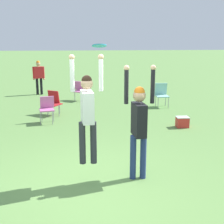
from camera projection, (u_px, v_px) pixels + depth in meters
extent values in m
plane|color=#608C47|center=(96.00, 185.00, 5.90)|extent=(120.00, 120.00, 0.00)
cylinder|color=#2D2D38|center=(82.00, 143.00, 5.78)|extent=(0.12, 0.12, 0.80)
cylinder|color=#2D2D38|center=(93.00, 143.00, 5.80)|extent=(0.12, 0.12, 0.80)
cube|color=white|center=(87.00, 107.00, 5.63)|extent=(0.25, 0.48, 0.57)
sphere|color=tan|center=(87.00, 84.00, 5.53)|extent=(0.22, 0.22, 0.22)
sphere|color=black|center=(87.00, 80.00, 5.52)|extent=(0.18, 0.18, 0.18)
cylinder|color=white|center=(72.00, 75.00, 5.47)|extent=(0.08, 0.08, 0.60)
sphere|color=tan|center=(72.00, 57.00, 5.40)|extent=(0.10, 0.10, 0.10)
cylinder|color=white|center=(101.00, 74.00, 5.52)|extent=(0.08, 0.08, 0.60)
sphere|color=tan|center=(101.00, 57.00, 5.45)|extent=(0.10, 0.10, 0.10)
cylinder|color=navy|center=(133.00, 157.00, 6.06)|extent=(0.12, 0.12, 0.89)
cylinder|color=navy|center=(143.00, 157.00, 6.08)|extent=(0.12, 0.12, 0.89)
cube|color=black|center=(139.00, 120.00, 5.89)|extent=(0.24, 0.46, 0.63)
sphere|color=tan|center=(139.00, 96.00, 5.78)|extent=(0.24, 0.24, 0.24)
sphere|color=orange|center=(139.00, 92.00, 5.77)|extent=(0.20, 0.20, 0.20)
cylinder|color=black|center=(126.00, 86.00, 5.72)|extent=(0.08, 0.08, 0.66)
sphere|color=tan|center=(127.00, 68.00, 5.64)|extent=(0.10, 0.10, 0.10)
cylinder|color=black|center=(153.00, 86.00, 5.76)|extent=(0.08, 0.08, 0.66)
sphere|color=tan|center=(153.00, 68.00, 5.69)|extent=(0.10, 0.10, 0.10)
cylinder|color=#2D9EDB|center=(99.00, 46.00, 5.62)|extent=(0.27, 0.27, 0.08)
cylinder|color=gray|center=(48.00, 111.00, 10.87)|extent=(0.02, 0.02, 0.41)
cylinder|color=gray|center=(59.00, 111.00, 10.91)|extent=(0.02, 0.02, 0.41)
cylinder|color=gray|center=(49.00, 108.00, 11.25)|extent=(0.02, 0.02, 0.41)
cylinder|color=gray|center=(60.00, 108.00, 11.29)|extent=(0.02, 0.02, 0.41)
cube|color=#B21E23|center=(53.00, 104.00, 11.04)|extent=(0.64, 0.64, 0.04)
cube|color=#B21E23|center=(54.00, 97.00, 11.19)|extent=(0.44, 0.35, 0.44)
cylinder|color=gray|center=(40.00, 118.00, 9.86)|extent=(0.02, 0.02, 0.45)
cylinder|color=gray|center=(53.00, 118.00, 9.90)|extent=(0.02, 0.02, 0.45)
cylinder|color=gray|center=(42.00, 115.00, 10.23)|extent=(0.02, 0.02, 0.45)
cylinder|color=gray|center=(54.00, 115.00, 10.27)|extent=(0.02, 0.02, 0.45)
cube|color=#C666A3|center=(47.00, 110.00, 10.02)|extent=(0.53, 0.53, 0.04)
cube|color=#C666A3|center=(47.00, 102.00, 10.16)|extent=(0.46, 0.19, 0.39)
cylinder|color=gray|center=(158.00, 103.00, 12.15)|extent=(0.02, 0.02, 0.46)
cylinder|color=gray|center=(168.00, 102.00, 12.19)|extent=(0.02, 0.02, 0.46)
cylinder|color=gray|center=(156.00, 100.00, 12.55)|extent=(0.02, 0.02, 0.46)
cylinder|color=gray|center=(166.00, 100.00, 12.59)|extent=(0.02, 0.02, 0.46)
cube|color=#8CC6C1|center=(162.00, 96.00, 12.32)|extent=(0.48, 0.48, 0.04)
cube|color=#8CC6C1|center=(161.00, 89.00, 12.48)|extent=(0.48, 0.12, 0.48)
cylinder|color=gray|center=(75.00, 97.00, 13.38)|extent=(0.02, 0.02, 0.44)
cylinder|color=gray|center=(84.00, 97.00, 13.41)|extent=(0.02, 0.02, 0.44)
cylinder|color=gray|center=(75.00, 95.00, 13.75)|extent=(0.02, 0.02, 0.44)
cylinder|color=gray|center=(84.00, 95.00, 13.79)|extent=(0.02, 0.02, 0.44)
cube|color=#C666A3|center=(79.00, 91.00, 13.54)|extent=(0.63, 0.63, 0.04)
cube|color=#C666A3|center=(79.00, 86.00, 13.69)|extent=(0.44, 0.33, 0.40)
cylinder|color=black|center=(37.00, 86.00, 15.06)|extent=(0.12, 0.12, 0.79)
cylinder|color=black|center=(41.00, 86.00, 15.07)|extent=(0.12, 0.12, 0.79)
cube|color=red|center=(39.00, 72.00, 14.91)|extent=(0.47, 0.30, 0.56)
sphere|color=tan|center=(38.00, 64.00, 14.81)|extent=(0.21, 0.21, 0.21)
sphere|color=orange|center=(38.00, 63.00, 14.80)|extent=(0.18, 0.18, 0.18)
cylinder|color=red|center=(33.00, 73.00, 14.89)|extent=(0.08, 0.08, 0.59)
sphere|color=tan|center=(34.00, 79.00, 14.96)|extent=(0.10, 0.10, 0.10)
cylinder|color=red|center=(44.00, 73.00, 14.93)|extent=(0.08, 0.08, 0.59)
sphere|color=tan|center=(44.00, 79.00, 15.00)|extent=(0.10, 0.10, 0.10)
cube|color=red|center=(182.00, 122.00, 9.63)|extent=(0.36, 0.28, 0.31)
cube|color=silver|center=(183.00, 117.00, 9.59)|extent=(0.37, 0.29, 0.02)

